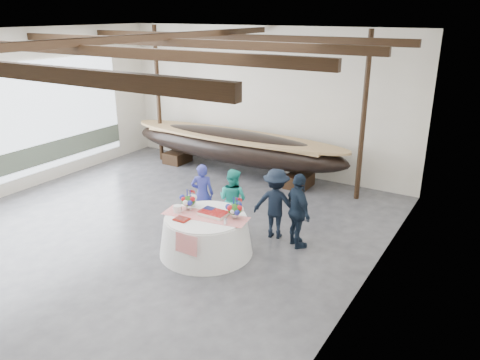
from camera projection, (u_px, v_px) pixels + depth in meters
The scene contains 13 objects.
floor at pixel (136, 240), 10.66m from camera, with size 10.00×12.00×0.01m, color #3D3D42.
wall_back at pixel (263, 101), 14.71m from camera, with size 10.00×0.02×4.50m, color silver.
wall_right at pixel (359, 188), 7.45m from camera, with size 0.02×12.00×4.50m, color silver.
ceiling at pixel (118, 33), 9.12m from camera, with size 10.00×12.00×0.01m, color white.
pavilion_structure at pixel (149, 56), 9.98m from camera, with size 9.80×11.76×4.50m.
open_bay at pixel (26, 126), 13.25m from camera, with size 0.03×7.00×3.20m.
longboat_display at pixel (234, 146), 14.67m from camera, with size 7.58×1.52×1.42m.
banquet_table at pixel (206, 234), 9.96m from camera, with size 2.00×2.00×0.86m.
tabletop_items at pixel (208, 207), 9.88m from camera, with size 1.91×0.96×0.40m.
guest_woman_blue at pixel (202, 194), 11.29m from camera, with size 0.55×0.36×1.50m, color navy.
guest_woman_teal at pixel (233, 200), 10.94m from camera, with size 0.73×0.57×1.50m, color teal.
guest_man_left at pixel (276, 204), 10.55m from camera, with size 1.05×0.61×1.63m, color black.
guest_man_right at pixel (298, 211), 10.08m from camera, with size 0.99×0.41×1.69m, color #131F2F.
Camera 1 is at (7.00, -6.93, 4.91)m, focal length 35.00 mm.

